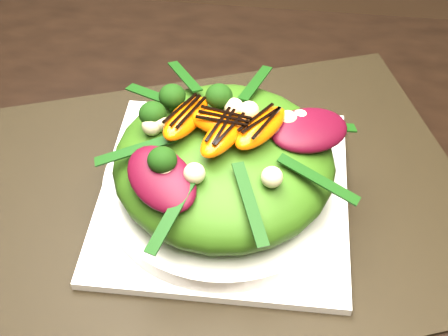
# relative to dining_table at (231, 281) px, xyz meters

# --- Properties ---
(dining_table) EXTENTS (1.60, 0.90, 0.75)m
(dining_table) POSITION_rel_dining_table_xyz_m (0.00, 0.00, 0.00)
(dining_table) COLOR black
(dining_table) RESTS_ON floor
(placemat) EXTENTS (0.61, 0.53, 0.00)m
(placemat) POSITION_rel_dining_table_xyz_m (-0.02, 0.09, 0.02)
(placemat) COLOR black
(placemat) RESTS_ON dining_table
(plate_base) EXTENTS (0.25, 0.25, 0.01)m
(plate_base) POSITION_rel_dining_table_xyz_m (-0.02, 0.09, 0.03)
(plate_base) COLOR white
(plate_base) RESTS_ON placemat
(salad_bowl) EXTENTS (0.28, 0.28, 0.02)m
(salad_bowl) POSITION_rel_dining_table_xyz_m (-0.02, 0.09, 0.04)
(salad_bowl) COLOR white
(salad_bowl) RESTS_ON plate_base
(lettuce_mound) EXTENTS (0.28, 0.28, 0.07)m
(lettuce_mound) POSITION_rel_dining_table_xyz_m (-0.02, 0.09, 0.08)
(lettuce_mound) COLOR #366212
(lettuce_mound) RESTS_ON salad_bowl
(radicchio_leaf) EXTENTS (0.09, 0.08, 0.02)m
(radicchio_leaf) POSITION_rel_dining_table_xyz_m (0.06, 0.10, 0.11)
(radicchio_leaf) COLOR #440715
(radicchio_leaf) RESTS_ON lettuce_mound
(orange_segment) EXTENTS (0.07, 0.06, 0.02)m
(orange_segment) POSITION_rel_dining_table_xyz_m (-0.01, 0.12, 0.12)
(orange_segment) COLOR #FB5804
(orange_segment) RESTS_ON lettuce_mound
(broccoli_floret) EXTENTS (0.04, 0.04, 0.04)m
(broccoli_floret) POSITION_rel_dining_table_xyz_m (-0.07, 0.10, 0.13)
(broccoli_floret) COLOR black
(broccoli_floret) RESTS_ON lettuce_mound
(macadamia_nut) EXTENTS (0.03, 0.03, 0.02)m
(macadamia_nut) POSITION_rel_dining_table_xyz_m (0.02, 0.05, 0.12)
(macadamia_nut) COLOR beige
(macadamia_nut) RESTS_ON lettuce_mound
(balsamic_drizzle) EXTENTS (0.04, 0.03, 0.00)m
(balsamic_drizzle) POSITION_rel_dining_table_xyz_m (-0.01, 0.12, 0.13)
(balsamic_drizzle) COLOR black
(balsamic_drizzle) RESTS_ON orange_segment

